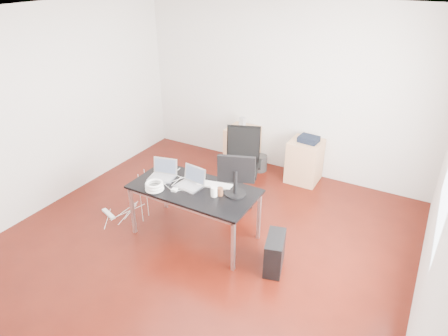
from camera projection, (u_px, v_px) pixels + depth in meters
The scene contains 18 objects.
room_shell at pixel (203, 145), 4.52m from camera, with size 5.00×5.00×5.00m.
desk at pixel (194, 192), 5.02m from camera, with size 1.60×0.80×0.73m.
office_chair at pixel (242, 161), 5.93m from camera, with size 0.62×0.63×1.08m.
filing_cabinet_left at pixel (242, 147), 6.99m from camera, with size 0.50×0.50×0.70m, color tan.
filing_cabinet_right at pixel (304, 161), 6.50m from camera, with size 0.50×0.50×0.70m, color tan.
pc_tower at pixel (275, 253), 4.68m from camera, with size 0.20×0.45×0.44m, color black.
wastebasket at pixel (260, 163), 6.90m from camera, with size 0.24×0.24×0.28m, color black.
power_strip at pixel (109, 214), 5.75m from camera, with size 0.30×0.06×0.04m, color white.
laptop_left at pixel (163, 173), 5.22m from camera, with size 0.38×0.32×0.23m.
laptop_right at pixel (191, 182), 5.02m from camera, with size 0.36×0.29×0.23m.
monitor at pixel (236, 173), 4.74m from camera, with size 0.44×0.26×0.51m.
keyboard at pixel (215, 185), 5.04m from camera, with size 0.44×0.14×0.02m, color white.
cup_white at pixel (214, 192), 4.80m from camera, with size 0.08×0.08×0.12m, color white.
cup_brown at pixel (220, 192), 4.82m from camera, with size 0.08×0.08×0.10m, color brown.
cable_coil at pixel (154, 186), 4.93m from camera, with size 0.24×0.24×0.11m.
power_adapter at pixel (175, 190), 4.93m from camera, with size 0.07×0.07×0.03m, color white.
speaker at pixel (242, 122), 6.83m from camera, with size 0.09×0.08×0.18m, color #9E9E9E.
navy_garment at pixel (309, 139), 6.30m from camera, with size 0.30×0.24×0.09m, color black.
Camera 1 is at (2.26, -3.47, 3.29)m, focal length 32.00 mm.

